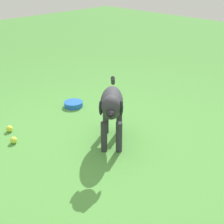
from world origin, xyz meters
The scene contains 5 objects.
ground centered at (0.00, 0.00, 0.00)m, with size 14.00×14.00×0.00m, color #478438.
dog centered at (-0.17, 0.04, 0.40)m, with size 0.68×0.65×0.60m.
tennis_ball_0 centered at (0.38, -0.87, 0.03)m, with size 0.07×0.07×0.07m, color #C2D33A.
tennis_ball_1 centered at (0.47, -0.63, 0.03)m, with size 0.07×0.07×0.07m, color #C0D83F.
water_bowl centered at (-0.47, -0.89, 0.03)m, with size 0.22×0.22×0.06m, color blue.
Camera 1 is at (1.74, 1.94, 1.60)m, focal length 52.86 mm.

